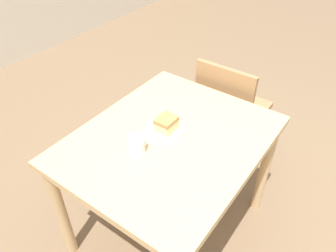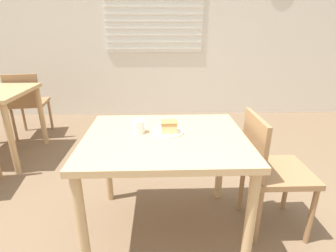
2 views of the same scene
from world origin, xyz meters
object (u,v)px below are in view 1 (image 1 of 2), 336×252
plate (164,130)px  cake_slice (166,124)px  dining_table_near (170,153)px  coffee_mug (137,144)px  chair_near_window (229,109)px

plate → cake_slice: cake_slice is taller
dining_table_near → coffee_mug: (-0.17, 0.07, 0.14)m
coffee_mug → plate: bearing=-3.9°
plate → coffee_mug: 0.20m
dining_table_near → plate: (0.03, 0.06, 0.11)m
chair_near_window → coffee_mug: size_ratio=9.70×
coffee_mug → chair_near_window: bearing=-3.6°
plate → coffee_mug: coffee_mug is taller
coffee_mug → cake_slice: bearing=-7.7°
dining_table_near → coffee_mug: coffee_mug is taller
dining_table_near → cake_slice: size_ratio=10.02×
dining_table_near → chair_near_window: chair_near_window is taller
dining_table_near → chair_near_window: bearing=1.1°
plate → coffee_mug: (-0.19, 0.01, 0.04)m
dining_table_near → chair_near_window: (0.73, 0.01, -0.15)m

